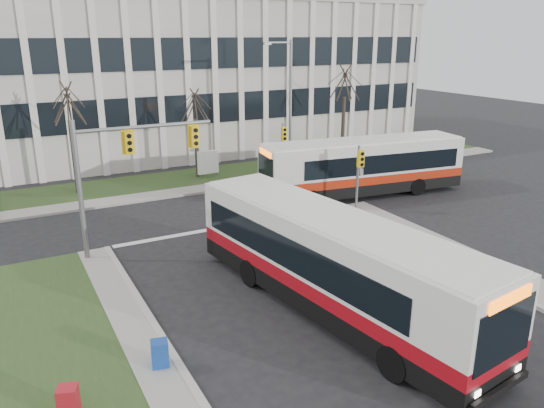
{
  "coord_description": "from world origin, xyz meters",
  "views": [
    {
      "loc": [
        -10.25,
        -15.68,
        9.54
      ],
      "look_at": [
        0.8,
        5.02,
        2.0
      ],
      "focal_mm": 35.0,
      "sensor_mm": 36.0,
      "label": 1
    }
  ],
  "objects_px": {
    "streetlight": "(288,100)",
    "directory_sign": "(208,163)",
    "bus_cross": "(363,168)",
    "newspaper_box_blue": "(160,355)",
    "newspaper_box_red": "(69,403)",
    "bus_main": "(332,265)"
  },
  "relations": [
    {
      "from": "bus_cross",
      "to": "newspaper_box_blue",
      "type": "bearing_deg",
      "value": -46.91
    },
    {
      "from": "bus_cross",
      "to": "newspaper_box_blue",
      "type": "xyz_separation_m",
      "value": [
        -16.36,
        -11.74,
        -1.22
      ]
    },
    {
      "from": "newspaper_box_blue",
      "to": "bus_main",
      "type": "bearing_deg",
      "value": 18.26
    },
    {
      "from": "bus_main",
      "to": "newspaper_box_red",
      "type": "height_order",
      "value": "bus_main"
    },
    {
      "from": "streetlight",
      "to": "newspaper_box_red",
      "type": "distance_m",
      "value": 26.52
    },
    {
      "from": "directory_sign",
      "to": "newspaper_box_red",
      "type": "distance_m",
      "value": 23.88
    },
    {
      "from": "bus_cross",
      "to": "newspaper_box_red",
      "type": "xyz_separation_m",
      "value": [
        -19.06,
        -12.71,
        -1.22
      ]
    },
    {
      "from": "streetlight",
      "to": "bus_main",
      "type": "distance_m",
      "value": 19.87
    },
    {
      "from": "directory_sign",
      "to": "newspaper_box_red",
      "type": "xyz_separation_m",
      "value": [
        -12.0,
        -20.63,
        -0.7
      ]
    },
    {
      "from": "bus_main",
      "to": "newspaper_box_blue",
      "type": "height_order",
      "value": "bus_main"
    },
    {
      "from": "directory_sign",
      "to": "bus_main",
      "type": "xyz_separation_m",
      "value": [
        -2.79,
        -19.01,
        0.58
      ]
    },
    {
      "from": "newspaper_box_red",
      "to": "directory_sign",
      "type": "bearing_deg",
      "value": 79.77
    },
    {
      "from": "directory_sign",
      "to": "bus_main",
      "type": "bearing_deg",
      "value": -98.34
    },
    {
      "from": "directory_sign",
      "to": "newspaper_box_blue",
      "type": "height_order",
      "value": "directory_sign"
    },
    {
      "from": "newspaper_box_blue",
      "to": "bus_cross",
      "type": "bearing_deg",
      "value": 48.17
    },
    {
      "from": "bus_main",
      "to": "newspaper_box_red",
      "type": "distance_m",
      "value": 9.44
    },
    {
      "from": "directory_sign",
      "to": "streetlight",
      "type": "bearing_deg",
      "value": -13.23
    },
    {
      "from": "streetlight",
      "to": "directory_sign",
      "type": "bearing_deg",
      "value": 166.77
    },
    {
      "from": "bus_main",
      "to": "directory_sign",
      "type": "bearing_deg",
      "value": 73.96
    },
    {
      "from": "directory_sign",
      "to": "bus_cross",
      "type": "height_order",
      "value": "bus_cross"
    },
    {
      "from": "directory_sign",
      "to": "bus_cross",
      "type": "xyz_separation_m",
      "value": [
        7.06,
        -7.93,
        0.52
      ]
    },
    {
      "from": "streetlight",
      "to": "bus_cross",
      "type": "relative_size",
      "value": 0.72
    }
  ]
}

